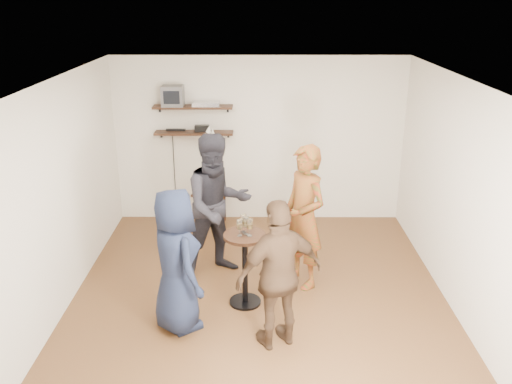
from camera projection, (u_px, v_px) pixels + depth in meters
room at (259, 197)px, 6.11m from camera, size 4.58×5.08×2.68m
shelf_upper at (193, 107)px, 8.15m from camera, size 1.20×0.25×0.04m
shelf_lower at (194, 133)px, 8.29m from camera, size 1.20×0.25×0.04m
crt_monitor at (173, 96)px, 8.09m from camera, size 0.32×0.30×0.30m
dvd_deck at (206, 104)px, 8.13m from camera, size 0.40×0.24×0.06m
radio at (202, 128)px, 8.26m from camera, size 0.22×0.10×0.10m
power_strip at (176, 130)px, 8.32m from camera, size 0.30×0.05×0.03m
side_table at (211, 197)px, 8.42m from camera, size 0.60×0.60×0.57m
vase_lilies at (211, 171)px, 8.27m from camera, size 0.20×0.21×1.08m
drinks_table at (245, 260)px, 6.24m from camera, size 0.49×0.49×0.89m
wine_glass_fl at (240, 225)px, 6.05m from camera, size 0.06×0.06×0.19m
wine_glass_fr at (250, 225)px, 6.05m from camera, size 0.07×0.07×0.20m
wine_glass_bl at (244, 220)px, 6.15m from camera, size 0.07×0.07×0.22m
wine_glass_br at (246, 222)px, 6.09m from camera, size 0.07×0.07×0.22m
person_plaid at (304, 217)px, 6.58m from camera, size 0.73×0.79×1.80m
person_dark at (217, 206)px, 6.85m from camera, size 1.12×1.02×1.86m
person_navy at (176, 261)px, 5.73m from camera, size 0.85×0.93×1.60m
person_brown at (279, 275)px, 5.43m from camera, size 1.02×0.76×1.61m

